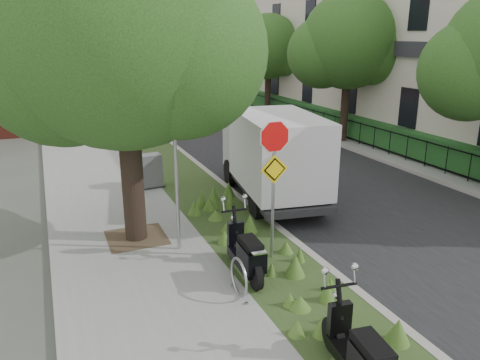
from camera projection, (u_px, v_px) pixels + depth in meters
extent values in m
plane|color=#4C5147|center=(339.00, 261.00, 10.52)|extent=(120.00, 120.00, 0.00)
cube|color=gray|center=(93.00, 167.00, 17.72)|extent=(3.50, 60.00, 0.12)
cube|color=#24421C|center=(164.00, 160.00, 18.74)|extent=(2.00, 60.00, 0.12)
cube|color=#9E9991|center=(188.00, 157.00, 19.11)|extent=(0.20, 60.00, 0.13)
cube|color=black|center=(265.00, 151.00, 20.42)|extent=(7.00, 60.00, 0.01)
cube|color=#9E9991|center=(333.00, 142.00, 21.70)|extent=(0.20, 60.00, 0.13)
cube|color=gray|center=(363.00, 139.00, 22.33)|extent=(3.20, 60.00, 0.12)
cylinder|color=black|center=(130.00, 149.00, 10.79)|extent=(0.52, 0.52, 4.48)
sphere|color=#1E4617|center=(121.00, 25.00, 9.98)|extent=(5.40, 5.40, 5.40)
sphere|color=#1E4617|center=(62.00, 57.00, 10.44)|extent=(4.05, 4.05, 4.05)
sphere|color=#1E4617|center=(180.00, 51.00, 9.95)|extent=(3.78, 3.78, 3.78)
cube|color=#473828|center=(137.00, 237.00, 11.46)|extent=(1.40, 1.40, 0.01)
cylinder|color=#A5A8AD|center=(176.00, 166.00, 10.28)|extent=(0.08, 0.08, 4.00)
torus|color=#A5A8AD|center=(239.00, 277.00, 8.85)|extent=(0.05, 0.77, 0.77)
cube|color=#A5A8AD|center=(246.00, 303.00, 8.64)|extent=(0.06, 0.06, 0.04)
cube|color=#A5A8AD|center=(232.00, 285.00, 9.27)|extent=(0.06, 0.06, 0.04)
cylinder|color=#A5A8AD|center=(273.00, 193.00, 10.05)|extent=(0.07, 0.07, 3.00)
cylinder|color=red|center=(275.00, 137.00, 9.64)|extent=(0.86, 0.03, 0.86)
cylinder|color=white|center=(275.00, 137.00, 9.66)|extent=(0.94, 0.02, 0.94)
cube|color=yellow|center=(274.00, 169.00, 9.85)|extent=(0.64, 0.03, 0.64)
cube|color=black|center=(347.00, 120.00, 21.66)|extent=(0.04, 24.00, 0.04)
cube|color=black|center=(346.00, 137.00, 21.90)|extent=(0.04, 24.00, 0.04)
cylinder|color=black|center=(347.00, 129.00, 21.79)|extent=(0.03, 0.03, 1.00)
cube|color=#18451B|center=(359.00, 127.00, 22.04)|extent=(1.00, 24.00, 1.10)
cube|color=beige|center=(427.00, 53.00, 22.37)|extent=(7.00, 26.00, 8.00)
cube|color=#2D2D33|center=(366.00, 47.00, 20.97)|extent=(0.25, 26.00, 0.60)
sphere|color=#1E4617|center=(470.00, 71.00, 13.92)|extent=(3.00, 3.00, 3.00)
cylinder|color=black|center=(345.00, 97.00, 21.26)|extent=(0.36, 0.36, 4.03)
sphere|color=#1E4617|center=(349.00, 41.00, 20.53)|extent=(4.20, 4.20, 4.20)
sphere|color=#1E4617|center=(322.00, 53.00, 20.89)|extent=(3.15, 3.15, 3.15)
sphere|color=#1E4617|center=(371.00, 51.00, 20.51)|extent=(2.94, 2.94, 2.94)
cylinder|color=black|center=(268.00, 84.00, 28.35)|extent=(0.36, 0.36, 3.64)
sphere|color=#1E4617|center=(269.00, 47.00, 27.69)|extent=(3.80, 3.80, 3.80)
sphere|color=#1E4617|center=(251.00, 55.00, 28.02)|extent=(2.85, 2.85, 2.85)
sphere|color=#1E4617|center=(283.00, 53.00, 27.67)|extent=(2.66, 2.66, 2.66)
cylinder|color=black|center=(333.00, 335.00, 7.30)|extent=(0.20, 0.59, 0.57)
cube|color=black|center=(373.00, 346.00, 6.14)|extent=(0.41, 0.70, 0.13)
cylinder|color=black|center=(233.00, 247.00, 10.31)|extent=(0.16, 0.57, 0.57)
cylinder|color=black|center=(256.00, 276.00, 9.10)|extent=(0.16, 0.57, 0.57)
cube|color=black|center=(245.00, 261.00, 9.65)|extent=(0.44, 1.27, 0.20)
cube|color=black|center=(251.00, 257.00, 9.23)|extent=(0.43, 0.73, 0.44)
cube|color=black|center=(251.00, 243.00, 9.19)|extent=(0.36, 0.67, 0.13)
cube|color=#262628|center=(272.00, 185.00, 14.27)|extent=(2.63, 5.25, 0.17)
cube|color=#B7BABC|center=(255.00, 145.00, 15.83)|extent=(2.12, 1.61, 1.52)
cube|color=white|center=(279.00, 151.00, 13.43)|extent=(2.61, 3.88, 2.09)
cube|color=#262628|center=(151.00, 186.00, 15.26)|extent=(0.86, 0.62, 0.04)
cube|color=slate|center=(150.00, 171.00, 15.10)|extent=(0.76, 0.52, 1.08)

